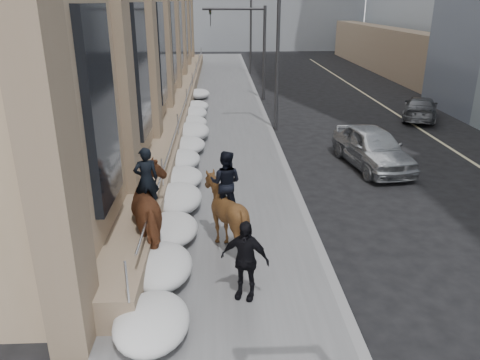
# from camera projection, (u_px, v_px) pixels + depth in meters

# --- Properties ---
(ground) EXTENTS (140.00, 140.00, 0.00)m
(ground) POSITION_uv_depth(u_px,v_px,m) (222.00, 281.00, 11.22)
(ground) COLOR black
(ground) RESTS_ON ground
(sidewalk) EXTENTS (5.00, 80.00, 0.12)m
(sidewalk) POSITION_uv_depth(u_px,v_px,m) (220.00, 153.00, 20.52)
(sidewalk) COLOR #525254
(sidewalk) RESTS_ON ground
(curb) EXTENTS (0.24, 80.00, 0.12)m
(curb) POSITION_uv_depth(u_px,v_px,m) (280.00, 152.00, 20.63)
(curb) COLOR slate
(curb) RESTS_ON ground
(lane_line) EXTENTS (0.15, 70.00, 0.01)m
(lane_line) POSITION_uv_depth(u_px,v_px,m) (454.00, 151.00, 20.97)
(lane_line) COLOR #BFB78C
(lane_line) RESTS_ON ground
(streetlight_mid) EXTENTS (1.71, 0.24, 8.00)m
(streetlight_mid) POSITION_uv_depth(u_px,v_px,m) (275.00, 38.00, 22.74)
(streetlight_mid) COLOR #2D2D30
(streetlight_mid) RESTS_ON ground
(streetlight_far) EXTENTS (1.71, 0.24, 8.00)m
(streetlight_far) POSITION_uv_depth(u_px,v_px,m) (249.00, 21.00, 41.38)
(streetlight_far) COLOR #2D2D30
(streetlight_far) RESTS_ON ground
(traffic_signal) EXTENTS (4.10, 0.22, 6.00)m
(traffic_signal) POSITION_uv_depth(u_px,v_px,m) (250.00, 38.00, 30.38)
(traffic_signal) COLOR #2D2D30
(traffic_signal) RESTS_ON ground
(snow_bank) EXTENTS (1.70, 18.10, 0.76)m
(snow_bank) POSITION_uv_depth(u_px,v_px,m) (185.00, 158.00, 18.55)
(snow_bank) COLOR silver
(snow_bank) RESTS_ON sidewalk
(mounted_horse_left) EXTENTS (1.90, 2.81, 2.74)m
(mounted_horse_left) POSITION_uv_depth(u_px,v_px,m) (155.00, 209.00, 12.10)
(mounted_horse_left) COLOR #562E19
(mounted_horse_left) RESTS_ON sidewalk
(mounted_horse_right) EXTENTS (1.96, 2.10, 2.63)m
(mounted_horse_right) POSITION_uv_depth(u_px,v_px,m) (225.00, 209.00, 12.20)
(mounted_horse_right) COLOR #3F2612
(mounted_horse_right) RESTS_ON sidewalk
(pedestrian) EXTENTS (1.17, 0.79, 1.85)m
(pedestrian) POSITION_uv_depth(u_px,v_px,m) (245.00, 260.00, 10.13)
(pedestrian) COLOR black
(pedestrian) RESTS_ON sidewalk
(car_silver) EXTENTS (2.56, 4.99, 1.63)m
(car_silver) POSITION_uv_depth(u_px,v_px,m) (372.00, 147.00, 18.70)
(car_silver) COLOR #ACB0B4
(car_silver) RESTS_ON ground
(car_grey) EXTENTS (3.40, 4.70, 1.26)m
(car_grey) POSITION_uv_depth(u_px,v_px,m) (420.00, 108.00, 26.32)
(car_grey) COLOR #525459
(car_grey) RESTS_ON ground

